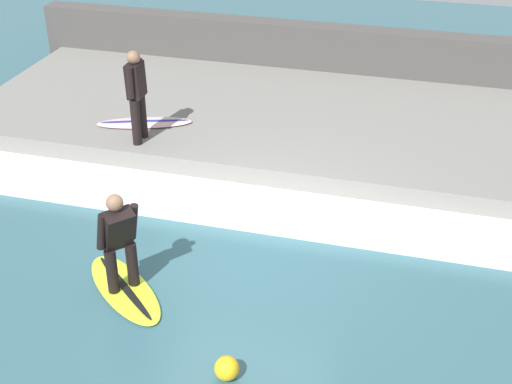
# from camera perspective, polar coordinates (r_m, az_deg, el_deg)

# --- Properties ---
(ground_plane) EXTENTS (28.00, 28.00, 0.00)m
(ground_plane) POSITION_cam_1_polar(r_m,az_deg,el_deg) (9.84, -0.98, -5.34)
(ground_plane) COLOR #335B66
(concrete_ledge) EXTENTS (4.40, 12.01, 0.50)m
(concrete_ledge) POSITION_cam_1_polar(r_m,az_deg,el_deg) (12.98, 3.75, 5.22)
(concrete_ledge) COLOR slate
(concrete_ledge) RESTS_ON ground_plane
(back_wall) EXTENTS (0.50, 12.61, 1.39)m
(back_wall) POSITION_cam_1_polar(r_m,az_deg,el_deg) (15.05, 5.77, 10.55)
(back_wall) COLOR #474442
(back_wall) RESTS_ON ground_plane
(wave_foam_crest) EXTENTS (1.01, 11.41, 0.20)m
(wave_foam_crest) POSITION_cam_1_polar(r_m,az_deg,el_deg) (10.72, 0.73, -1.43)
(wave_foam_crest) COLOR white
(wave_foam_crest) RESTS_ON ground_plane
(surfboard_riding) EXTENTS (1.56, 1.66, 0.07)m
(surfboard_riding) POSITION_cam_1_polar(r_m,az_deg,el_deg) (9.41, -10.46, -7.62)
(surfboard_riding) COLOR #BFE02D
(surfboard_riding) RESTS_ON ground_plane
(surfer_riding) EXTENTS (0.53, 0.53, 1.37)m
(surfer_riding) POSITION_cam_1_polar(r_m,az_deg,el_deg) (8.95, -10.93, -3.61)
(surfer_riding) COLOR black
(surfer_riding) RESTS_ON surfboard_riding
(surfer_waiting_near) EXTENTS (0.52, 0.24, 1.55)m
(surfer_waiting_near) POSITION_cam_1_polar(r_m,az_deg,el_deg) (11.70, -9.54, 7.95)
(surfer_waiting_near) COLOR black
(surfer_waiting_near) RESTS_ON concrete_ledge
(surfboard_waiting_near) EXTENTS (0.98, 1.71, 0.07)m
(surfboard_waiting_near) POSITION_cam_1_polar(r_m,az_deg,el_deg) (12.60, -8.91, 5.50)
(surfboard_waiting_near) COLOR beige
(surfboard_waiting_near) RESTS_ON concrete_ledge
(marker_buoy) EXTENTS (0.28, 0.28, 0.28)m
(marker_buoy) POSITION_cam_1_polar(r_m,az_deg,el_deg) (8.03, -2.35, -13.92)
(marker_buoy) COLOR yellow
(marker_buoy) RESTS_ON ground_plane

